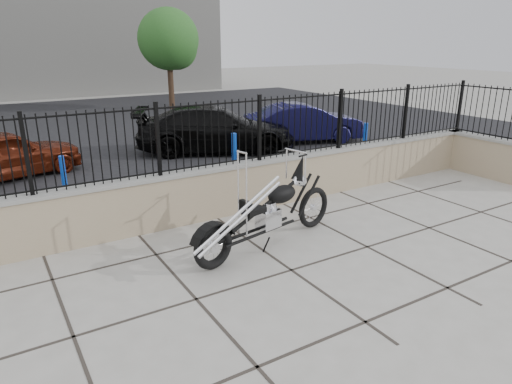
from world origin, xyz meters
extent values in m
plane|color=#99968E|center=(0.00, 0.00, 0.00)|extent=(90.00, 90.00, 0.00)
plane|color=black|center=(0.00, 12.50, 0.00)|extent=(30.00, 30.00, 0.00)
cube|color=gray|center=(0.00, 2.50, 0.48)|extent=(14.00, 0.36, 0.96)
cube|color=gray|center=(6.85, 1.30, 0.48)|extent=(0.36, 2.50, 0.96)
cube|color=black|center=(0.00, 2.50, 1.56)|extent=(14.00, 0.08, 1.20)
cube|color=black|center=(6.85, 1.30, 1.56)|extent=(0.08, 2.30, 1.20)
cube|color=beige|center=(0.00, 26.50, 4.00)|extent=(22.00, 6.00, 8.00)
imported|color=#51190B|center=(-3.13, 7.34, 0.59)|extent=(3.72, 2.35, 1.18)
imported|color=black|center=(2.41, 7.23, 0.67)|extent=(4.97, 3.70, 1.34)
imported|color=black|center=(5.47, 6.97, 0.62)|extent=(3.98, 2.37, 1.24)
cylinder|color=#0B4AB1|center=(-2.19, 5.05, 0.46)|extent=(0.14, 0.14, 0.91)
cylinder|color=#0D35CC|center=(1.71, 4.82, 0.51)|extent=(0.15, 0.15, 1.02)
cylinder|color=#0D19C4|center=(5.78, 4.51, 0.48)|extent=(0.15, 0.15, 0.95)
cylinder|color=#382619|center=(4.63, 16.40, 1.32)|extent=(0.26, 0.26, 2.64)
sphere|color=#2A702A|center=(4.63, 16.40, 3.35)|extent=(2.82, 2.82, 2.82)
camera|label=1|loc=(-3.51, -4.77, 3.16)|focal=32.00mm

